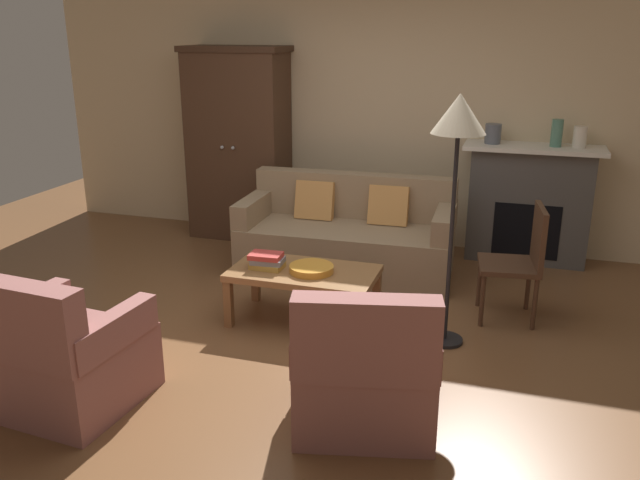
{
  "coord_description": "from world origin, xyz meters",
  "views": [
    {
      "loc": [
        1.47,
        -4.03,
        2.17
      ],
      "look_at": [
        -0.02,
        0.68,
        0.55
      ],
      "focal_mm": 36.74,
      "sensor_mm": 36.0,
      "label": 1
    }
  ],
  "objects_px": {
    "armoire": "(239,144)",
    "couch": "(347,237)",
    "fruit_bowl": "(311,269)",
    "armchair_near_right": "(365,373)",
    "fireplace": "(529,203)",
    "coffee_table": "(304,277)",
    "mantel_vase_slate": "(493,134)",
    "book_stack": "(267,261)",
    "side_chair_wooden": "(522,256)",
    "mantel_vase_cream": "(580,137)",
    "floor_lamp": "(458,130)",
    "mantel_vase_jade": "(557,133)",
    "armchair_near_left": "(64,357)"
  },
  "relations": [
    {
      "from": "mantel_vase_slate",
      "to": "book_stack",
      "type": "bearing_deg",
      "value": -126.65
    },
    {
      "from": "mantel_vase_jade",
      "to": "fruit_bowl",
      "type": "bearing_deg",
      "value": -130.75
    },
    {
      "from": "fireplace",
      "to": "coffee_table",
      "type": "xyz_separation_m",
      "value": [
        -1.59,
        -1.97,
        -0.2
      ]
    },
    {
      "from": "fruit_bowl",
      "to": "armchair_near_right",
      "type": "height_order",
      "value": "armchair_near_right"
    },
    {
      "from": "mantel_vase_cream",
      "to": "floor_lamp",
      "type": "relative_size",
      "value": 0.11
    },
    {
      "from": "fireplace",
      "to": "couch",
      "type": "xyz_separation_m",
      "value": [
        -1.57,
        -0.8,
        -0.25
      ]
    },
    {
      "from": "couch",
      "to": "mantel_vase_slate",
      "type": "height_order",
      "value": "mantel_vase_slate"
    },
    {
      "from": "fruit_bowl",
      "to": "side_chair_wooden",
      "type": "relative_size",
      "value": 0.37
    },
    {
      "from": "mantel_vase_slate",
      "to": "armoire",
      "type": "bearing_deg",
      "value": -178.66
    },
    {
      "from": "side_chair_wooden",
      "to": "floor_lamp",
      "type": "bearing_deg",
      "value": -130.12
    },
    {
      "from": "fireplace",
      "to": "fruit_bowl",
      "type": "relative_size",
      "value": 3.79
    },
    {
      "from": "book_stack",
      "to": "mantel_vase_jade",
      "type": "relative_size",
      "value": 1.07
    },
    {
      "from": "book_stack",
      "to": "fireplace",
      "type": "bearing_deg",
      "value": 47.2
    },
    {
      "from": "couch",
      "to": "coffee_table",
      "type": "relative_size",
      "value": 1.77
    },
    {
      "from": "couch",
      "to": "mantel_vase_slate",
      "type": "xyz_separation_m",
      "value": [
        1.19,
        0.78,
        0.89
      ]
    },
    {
      "from": "couch",
      "to": "side_chair_wooden",
      "type": "xyz_separation_m",
      "value": [
        1.54,
        -0.63,
        0.19
      ]
    },
    {
      "from": "fireplace",
      "to": "armchair_near_left",
      "type": "xyz_separation_m",
      "value": [
        -2.55,
        -3.5,
        -0.25
      ]
    },
    {
      "from": "book_stack",
      "to": "armoire",
      "type": "bearing_deg",
      "value": 119.28
    },
    {
      "from": "book_stack",
      "to": "side_chair_wooden",
      "type": "relative_size",
      "value": 0.29
    },
    {
      "from": "floor_lamp",
      "to": "fireplace",
      "type": "bearing_deg",
      "value": 75.67
    },
    {
      "from": "mantel_vase_cream",
      "to": "book_stack",
      "type": "bearing_deg",
      "value": -138.36
    },
    {
      "from": "couch",
      "to": "mantel_vase_cream",
      "type": "height_order",
      "value": "mantel_vase_cream"
    },
    {
      "from": "coffee_table",
      "to": "side_chair_wooden",
      "type": "height_order",
      "value": "side_chair_wooden"
    },
    {
      "from": "fruit_bowl",
      "to": "mantel_vase_jade",
      "type": "height_order",
      "value": "mantel_vase_jade"
    },
    {
      "from": "coffee_table",
      "to": "fruit_bowl",
      "type": "bearing_deg",
      "value": -16.9
    },
    {
      "from": "fireplace",
      "to": "mantel_vase_jade",
      "type": "bearing_deg",
      "value": -5.69
    },
    {
      "from": "couch",
      "to": "armchair_near_right",
      "type": "relative_size",
      "value": 2.11
    },
    {
      "from": "side_chair_wooden",
      "to": "mantel_vase_slate",
      "type": "bearing_deg",
      "value": 104.0
    },
    {
      "from": "armoire",
      "to": "couch",
      "type": "bearing_deg",
      "value": -27.41
    },
    {
      "from": "armoire",
      "to": "fruit_bowl",
      "type": "height_order",
      "value": "armoire"
    },
    {
      "from": "fireplace",
      "to": "floor_lamp",
      "type": "xyz_separation_m",
      "value": [
        -0.51,
        -1.99,
        0.96
      ]
    },
    {
      "from": "armoire",
      "to": "book_stack",
      "type": "relative_size",
      "value": 7.49
    },
    {
      "from": "couch",
      "to": "fruit_bowl",
      "type": "bearing_deg",
      "value": -87.73
    },
    {
      "from": "fireplace",
      "to": "mantel_vase_cream",
      "type": "distance_m",
      "value": 0.75
    },
    {
      "from": "fireplace",
      "to": "mantel_vase_cream",
      "type": "bearing_deg",
      "value": -2.7
    },
    {
      "from": "coffee_table",
      "to": "mantel_vase_cream",
      "type": "distance_m",
      "value": 2.9
    },
    {
      "from": "fruit_bowl",
      "to": "mantel_vase_slate",
      "type": "relative_size",
      "value": 1.81
    },
    {
      "from": "coffee_table",
      "to": "armchair_near_left",
      "type": "relative_size",
      "value": 1.25
    },
    {
      "from": "mantel_vase_cream",
      "to": "armchair_near_left",
      "type": "bearing_deg",
      "value": -130.08
    },
    {
      "from": "couch",
      "to": "fruit_bowl",
      "type": "xyz_separation_m",
      "value": [
        0.05,
        -1.19,
        0.13
      ]
    },
    {
      "from": "mantel_vase_slate",
      "to": "floor_lamp",
      "type": "xyz_separation_m",
      "value": [
        -0.13,
        -1.97,
        0.32
      ]
    },
    {
      "from": "fireplace",
      "to": "book_stack",
      "type": "xyz_separation_m",
      "value": [
        -1.86,
        -2.01,
        -0.09
      ]
    },
    {
      "from": "mantel_vase_cream",
      "to": "side_chair_wooden",
      "type": "distance_m",
      "value": 1.62
    },
    {
      "from": "mantel_vase_slate",
      "to": "mantel_vase_jade",
      "type": "xyz_separation_m",
      "value": [
        0.56,
        0.0,
        0.03
      ]
    },
    {
      "from": "fireplace",
      "to": "fruit_bowl",
      "type": "height_order",
      "value": "fireplace"
    },
    {
      "from": "fruit_bowl",
      "to": "armchair_near_right",
      "type": "xyz_separation_m",
      "value": [
        0.7,
        -1.16,
        -0.13
      ]
    },
    {
      "from": "mantel_vase_cream",
      "to": "armchair_near_right",
      "type": "relative_size",
      "value": 0.21
    },
    {
      "from": "fireplace",
      "to": "book_stack",
      "type": "distance_m",
      "value": 2.75
    },
    {
      "from": "fireplace",
      "to": "armoire",
      "type": "relative_size",
      "value": 0.64
    },
    {
      "from": "book_stack",
      "to": "armchair_near_left",
      "type": "relative_size",
      "value": 0.3
    }
  ]
}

